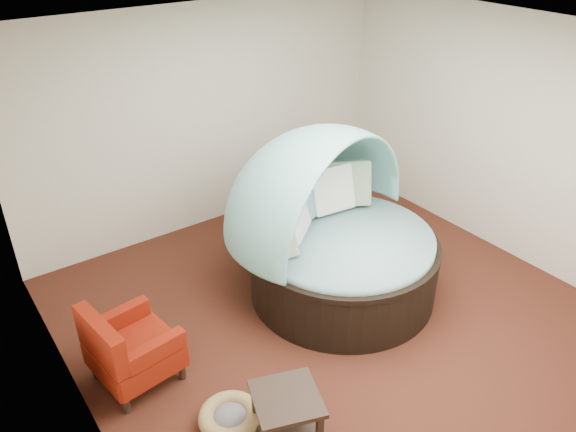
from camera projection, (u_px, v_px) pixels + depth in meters
floor at (333, 313)px, 5.88m from camera, size 5.00×5.00×0.00m
wall_back at (208, 120)px, 6.95m from camera, size 5.00×0.00×5.00m
wall_left at (65, 292)px, 3.92m from camera, size 0.00×5.00×5.00m
wall_right at (505, 137)px, 6.46m from camera, size 0.00×5.00×5.00m
ceiling at (347, 40)px, 4.50m from camera, size 5.00×5.00×0.00m
canopy_daybed at (335, 222)px, 5.85m from camera, size 2.53×2.48×1.84m
pet_basket at (230, 419)px, 4.58m from camera, size 0.64×0.64×0.18m
red_armchair at (129, 349)px, 4.89m from camera, size 0.78×0.78×0.82m
side_table at (287, 412)px, 4.36m from camera, size 0.65×0.65×0.49m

